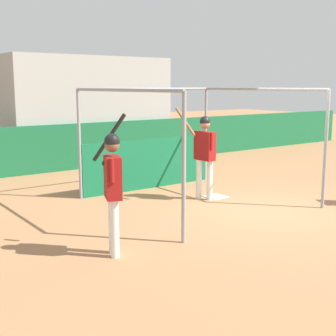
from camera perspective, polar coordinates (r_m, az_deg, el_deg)
The scene contains 7 objects.
ground_plane at distance 9.85m, azimuth 11.11°, elevation -5.06°, with size 60.00×60.00×0.00m, color #A8754C.
outfield_wall at distance 14.94m, azimuth -7.90°, elevation 2.88°, with size 24.00×0.12×1.40m.
bleacher_section at distance 16.69m, azimuth -11.39°, elevation 7.09°, with size 5.40×4.00×3.48m.
batting_cage at distance 11.01m, azimuth -0.48°, elevation 2.57°, with size 3.78×3.83×2.48m.
home_plate at distance 10.84m, azimuth 5.81°, elevation -3.49°, with size 0.44×0.44×0.02m.
player_batter at distance 10.41m, azimuth 4.42°, elevation 2.37°, with size 0.56×0.97×2.05m.
player_waiting at distance 6.95m, azimuth -6.77°, elevation -1.71°, with size 0.53×0.78×2.12m.
Camera 1 is at (-7.06, -6.40, 2.53)m, focal length 50.00 mm.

